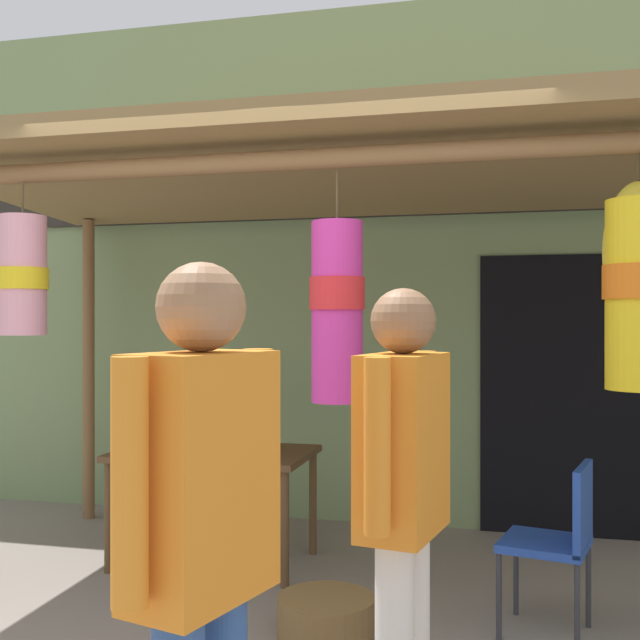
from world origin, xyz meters
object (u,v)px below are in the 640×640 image
flower_heap_on_table (211,440)px  shopper_by_bananas (403,487)px  wicker_basket_by_table (326,618)px  vendor_in_orange (201,534)px  folding_chair (561,533)px  display_table (215,462)px

flower_heap_on_table → shopper_by_bananas: size_ratio=0.50×
wicker_basket_by_table → shopper_by_bananas: (0.50, -1.00, 0.87)m
shopper_by_bananas → vendor_in_orange: bearing=-117.5°
wicker_basket_by_table → shopper_by_bananas: shopper_by_bananas is taller
folding_chair → wicker_basket_by_table: folding_chair is taller
shopper_by_bananas → folding_chair: bearing=65.3°
display_table → shopper_by_bananas: 2.45m
folding_chair → shopper_by_bananas: 1.50m
display_table → vendor_in_orange: 2.95m
folding_chair → shopper_by_bananas: shopper_by_bananas is taller
display_table → shopper_by_bananas: bearing=-53.2°
folding_chair → shopper_by_bananas: size_ratio=0.51×
folding_chair → wicker_basket_by_table: 1.21m
folding_chair → flower_heap_on_table: bearing=163.4°
flower_heap_on_table → wicker_basket_by_table: size_ratio=1.74×
flower_heap_on_table → shopper_by_bananas: bearing=-52.5°
vendor_in_orange → shopper_by_bananas: (0.41, 0.78, -0.03)m
display_table → wicker_basket_by_table: (0.95, -0.95, -0.54)m
wicker_basket_by_table → flower_heap_on_table: bearing=136.4°
display_table → shopper_by_bananas: size_ratio=0.74×
folding_chair → wicker_basket_by_table: (-1.10, -0.30, -0.40)m
display_table → shopper_by_bananas: shopper_by_bananas is taller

